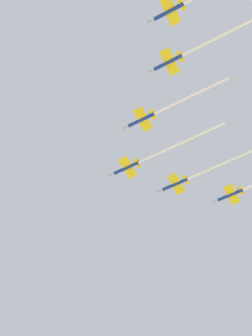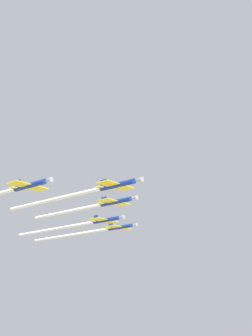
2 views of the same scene
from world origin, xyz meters
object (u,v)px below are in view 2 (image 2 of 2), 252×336
at_px(jet_port_outer, 79,225).
at_px(jet_center_rear, 93,231).
at_px(jet_lead, 84,192).
at_px(jet_port_inner, 94,206).

bearing_deg(jet_port_outer, jet_center_rear, -151.87).
distance_m(jet_lead, jet_port_inner, 17.15).
bearing_deg(jet_port_inner, jet_lead, 37.04).
height_order(jet_lead, jet_port_outer, jet_port_outer).
height_order(jet_lead, jet_port_inner, jet_port_inner).
xyz_separation_m(jet_port_inner, jet_center_rear, (11.59, -36.73, 0.01)).
relative_size(jet_lead, jet_port_outer, 0.94).
relative_size(jet_lead, jet_center_rear, 0.90).
distance_m(jet_port_inner, jet_center_rear, 38.52).
relative_size(jet_port_outer, jet_center_rear, 0.96).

